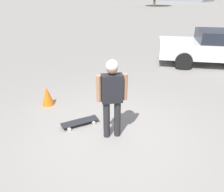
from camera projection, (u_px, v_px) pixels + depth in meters
ground_plane at (112, 135)px, 4.47m from camera, size 220.00×220.00×0.00m
person at (112, 93)px, 4.05m from camera, size 0.41×0.47×1.59m
skateboard at (80, 122)px, 4.79m from camera, size 0.52×0.84×0.09m
car_parked_near at (222, 47)px, 8.47m from camera, size 4.97×3.94×1.32m
traffic_cone at (47, 96)px, 5.57m from camera, size 0.31×0.31×0.50m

